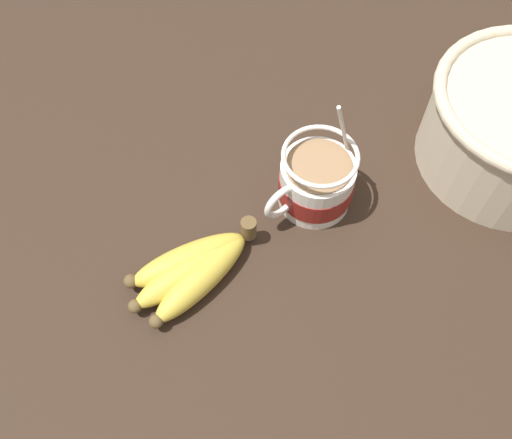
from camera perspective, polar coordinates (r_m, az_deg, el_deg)
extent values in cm
cube|color=#332319|center=(76.76, 0.42, -0.69)|extent=(135.00, 135.00, 3.22)
cylinder|color=white|center=(74.42, 6.03, 3.60)|extent=(9.61, 9.61, 7.46)
cylinder|color=maroon|center=(74.71, 6.01, 3.45)|extent=(9.81, 9.81, 3.38)
torus|color=white|center=(71.23, 2.64, 1.78)|extent=(5.54, 0.90, 5.54)
cylinder|color=#997551|center=(71.31, 6.31, 5.33)|extent=(8.41, 8.41, 0.40)
torus|color=white|center=(69.64, 6.47, 6.35)|extent=(9.61, 9.61, 0.60)
cylinder|color=silver|center=(71.88, 8.95, 7.77)|extent=(5.41, 0.50, 15.79)
ellipsoid|color=silver|center=(76.98, 6.82, 3.29)|extent=(3.00, 2.00, 0.80)
cylinder|color=brown|center=(71.36, -0.74, -0.89)|extent=(2.00, 2.00, 3.00)
ellipsoid|color=gold|center=(70.98, -6.86, -3.80)|extent=(15.23, 7.00, 3.98)
sphere|color=brown|center=(70.73, -12.40, -6.04)|extent=(1.79, 1.79, 1.79)
ellipsoid|color=gold|center=(70.28, -6.56, -5.06)|extent=(15.74, 4.07, 3.79)
sphere|color=brown|center=(69.41, -12.00, -8.48)|extent=(1.70, 1.70, 1.70)
ellipsoid|color=gold|center=(69.70, -5.46, -5.82)|extent=(15.40, 6.37, 3.79)
sphere|color=brown|center=(68.23, -9.95, -10.00)|extent=(1.71, 1.71, 1.71)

